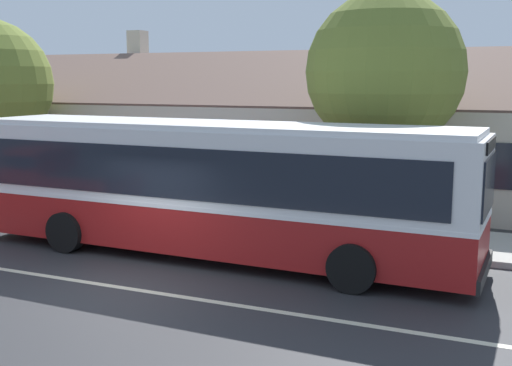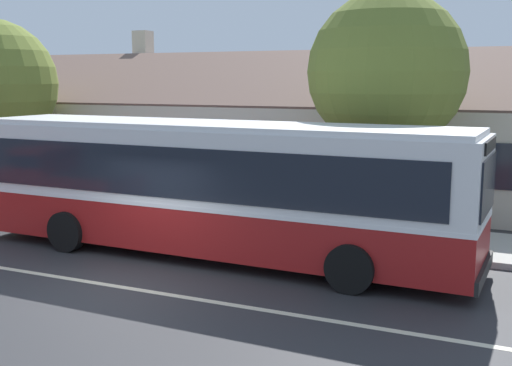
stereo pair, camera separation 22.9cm
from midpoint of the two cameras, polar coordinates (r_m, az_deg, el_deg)
ground_plane at (r=13.58m, az=-11.99°, el=-8.95°), size 300.00×300.00×0.00m
sidewalk_far at (r=18.54m, az=-0.95°, el=-3.60°), size 60.00×3.00×0.15m
lane_divider_stripe at (r=13.58m, az=-11.99°, el=-8.94°), size 60.00×0.16×0.01m
community_building at (r=25.71m, az=2.26°, el=3.81°), size 26.03×9.71×6.32m
transit_bus at (r=15.19m, az=-3.49°, el=-0.17°), size 12.47×2.95×3.19m
bench_by_building at (r=22.12m, az=-17.73°, el=-0.63°), size 1.78×0.51×0.94m
bench_down_street at (r=19.31m, az=-8.08°, el=-1.65°), size 1.89×0.51×0.94m
street_tree_primary at (r=17.58m, az=12.07°, el=9.18°), size 4.25×4.25×6.51m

